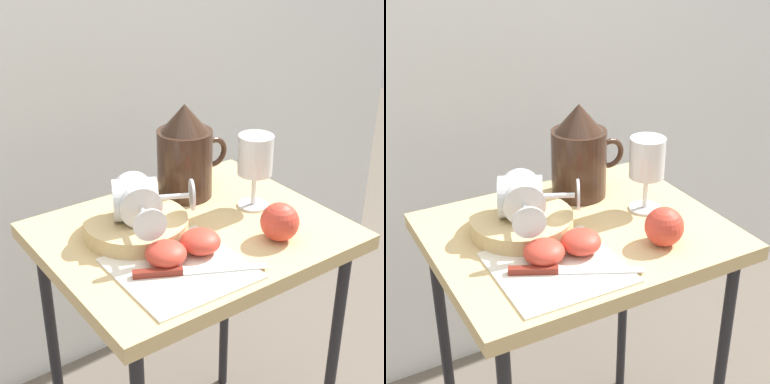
{
  "view_description": "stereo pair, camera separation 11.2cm",
  "coord_description": "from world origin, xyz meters",
  "views": [
    {
      "loc": [
        -0.59,
        -0.82,
        1.24
      ],
      "look_at": [
        0.0,
        0.0,
        0.74
      ],
      "focal_mm": 56.25,
      "sensor_mm": 36.0,
      "label": 1
    },
    {
      "loc": [
        -0.49,
        -0.88,
        1.24
      ],
      "look_at": [
        0.0,
        0.0,
        0.74
      ],
      "focal_mm": 56.25,
      "sensor_mm": 36.0,
      "label": 2
    }
  ],
  "objects": [
    {
      "name": "pitcher",
      "position": [
        0.08,
        0.13,
        0.75
      ],
      "size": [
        0.17,
        0.12,
        0.2
      ],
      "color": "#382319",
      "rests_on": "table"
    },
    {
      "name": "apple_whole",
      "position": [
        0.11,
        -0.12,
        0.7
      ],
      "size": [
        0.07,
        0.07,
        0.07
      ],
      "primitive_type": "sphere",
      "color": "#CC3D2D",
      "rests_on": "table"
    },
    {
      "name": "table",
      "position": [
        0.0,
        0.0,
        0.6
      ],
      "size": [
        0.56,
        0.45,
        0.66
      ],
      "color": "tan",
      "rests_on": "ground_plane"
    },
    {
      "name": "apple_half_left",
      "position": [
        -0.11,
        -0.08,
        0.69
      ],
      "size": [
        0.07,
        0.07,
        0.04
      ],
      "primitive_type": "ellipsoid",
      "color": "#CC3D2D",
      "rests_on": "linen_napkin"
    },
    {
      "name": "wine_glass_upright",
      "position": [
        0.16,
        0.01,
        0.77
      ],
      "size": [
        0.07,
        0.07,
        0.16
      ],
      "color": "silver",
      "rests_on": "table"
    },
    {
      "name": "wine_glass_tipped_near",
      "position": [
        -0.09,
        0.04,
        0.74
      ],
      "size": [
        0.16,
        0.13,
        0.08
      ],
      "color": "silver",
      "rests_on": "basket_tray"
    },
    {
      "name": "wine_glass_tipped_far",
      "position": [
        -0.1,
        0.04,
        0.74
      ],
      "size": [
        0.11,
        0.16,
        0.08
      ],
      "color": "silver",
      "rests_on": "basket_tray"
    },
    {
      "name": "apple_half_right",
      "position": [
        -0.04,
        -0.08,
        0.69
      ],
      "size": [
        0.07,
        0.07,
        0.04
      ],
      "primitive_type": "ellipsoid",
      "color": "#CC3D2D",
      "rests_on": "linen_napkin"
    },
    {
      "name": "linen_napkin",
      "position": [
        -0.1,
        -0.1,
        0.67
      ],
      "size": [
        0.22,
        0.22,
        0.0
      ],
      "primitive_type": "cube",
      "rotation": [
        0.0,
        0.0,
        -0.01
      ],
      "color": "silver",
      "rests_on": "table"
    },
    {
      "name": "knife",
      "position": [
        -0.11,
        -0.12,
        0.67
      ],
      "size": [
        0.21,
        0.12,
        0.01
      ],
      "color": "silver",
      "rests_on": "linen_napkin"
    },
    {
      "name": "basket_tray",
      "position": [
        -0.1,
        0.05,
        0.68
      ],
      "size": [
        0.2,
        0.2,
        0.03
      ],
      "primitive_type": "cylinder",
      "color": "tan",
      "rests_on": "table"
    }
  ]
}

